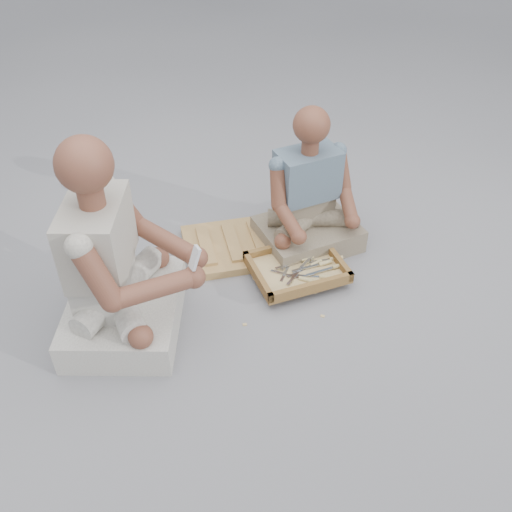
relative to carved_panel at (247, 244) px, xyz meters
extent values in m
plane|color=gray|center=(-0.01, -0.66, -0.02)|extent=(60.00, 60.00, 0.00)
cube|color=#98643A|center=(0.00, 0.00, 0.00)|extent=(0.67, 0.45, 0.04)
cube|color=brown|center=(0.20, -0.30, 0.03)|extent=(0.50, 0.43, 0.01)
cube|color=brown|center=(0.17, -0.13, 0.06)|extent=(0.45, 0.10, 0.05)
cube|color=brown|center=(0.23, -0.47, 0.06)|extent=(0.45, 0.10, 0.05)
cube|color=brown|center=(0.41, -0.27, 0.06)|extent=(0.08, 0.36, 0.05)
cube|color=brown|center=(-0.01, -0.33, 0.06)|extent=(0.08, 0.36, 0.05)
cube|color=tan|center=(0.20, -0.30, 0.04)|extent=(0.44, 0.37, 0.01)
cube|color=silver|center=(0.16, -0.25, 0.06)|extent=(0.11, 0.12, 0.00)
cylinder|color=tan|center=(0.23, -0.17, 0.06)|extent=(0.06, 0.07, 0.02)
cube|color=silver|center=(0.13, -0.32, 0.05)|extent=(0.09, 0.14, 0.00)
cylinder|color=tan|center=(0.19, -0.23, 0.05)|extent=(0.06, 0.07, 0.02)
cube|color=silver|center=(0.17, -0.36, 0.05)|extent=(0.11, 0.12, 0.00)
cylinder|color=tan|center=(0.24, -0.28, 0.05)|extent=(0.06, 0.07, 0.02)
cube|color=silver|center=(0.20, -0.33, 0.05)|extent=(0.14, 0.07, 0.00)
cylinder|color=tan|center=(0.30, -0.29, 0.05)|extent=(0.07, 0.05, 0.02)
cube|color=silver|center=(0.27, -0.27, 0.06)|extent=(0.12, 0.11, 0.00)
cylinder|color=tan|center=(0.35, -0.19, 0.06)|extent=(0.07, 0.06, 0.02)
cube|color=silver|center=(0.16, -0.28, 0.06)|extent=(0.15, 0.05, 0.00)
cylinder|color=tan|center=(0.27, -0.25, 0.06)|extent=(0.07, 0.04, 0.02)
cube|color=silver|center=(0.22, -0.37, 0.05)|extent=(0.15, 0.06, 0.00)
cylinder|color=tan|center=(0.32, -0.40, 0.05)|extent=(0.07, 0.04, 0.02)
cube|color=silver|center=(0.30, -0.36, 0.05)|extent=(0.15, 0.04, 0.00)
cylinder|color=tan|center=(0.41, -0.34, 0.05)|extent=(0.07, 0.04, 0.02)
cube|color=silver|center=(0.13, -0.34, 0.05)|extent=(0.13, 0.10, 0.00)
cylinder|color=tan|center=(0.22, -0.40, 0.05)|extent=(0.07, 0.06, 0.02)
cube|color=silver|center=(0.31, -0.22, 0.05)|extent=(0.06, 0.15, 0.00)
cylinder|color=tan|center=(0.34, -0.12, 0.05)|extent=(0.04, 0.07, 0.02)
cube|color=silver|center=(0.31, -0.27, 0.05)|extent=(0.15, 0.02, 0.00)
cylinder|color=tan|center=(0.42, -0.27, 0.05)|extent=(0.07, 0.02, 0.02)
cube|color=silver|center=(0.24, -0.32, 0.05)|extent=(0.15, 0.04, 0.00)
cylinder|color=tan|center=(0.35, -0.30, 0.05)|extent=(0.07, 0.03, 0.02)
cube|color=tan|center=(-0.12, -0.57, -0.02)|extent=(0.02, 0.02, 0.00)
cube|color=tan|center=(-0.01, -0.26, -0.02)|extent=(0.02, 0.02, 0.00)
cube|color=tan|center=(-0.09, 0.07, -0.02)|extent=(0.02, 0.02, 0.00)
cube|color=tan|center=(0.54, 0.01, -0.02)|extent=(0.02, 0.02, 0.00)
cube|color=tan|center=(0.24, -0.22, -0.02)|extent=(0.02, 0.02, 0.00)
cube|color=tan|center=(0.43, -0.30, -0.02)|extent=(0.02, 0.02, 0.00)
cube|color=tan|center=(-0.12, -0.14, -0.02)|extent=(0.02, 0.02, 0.00)
cube|color=tan|center=(0.19, -0.15, -0.02)|extent=(0.02, 0.02, 0.00)
cube|color=tan|center=(0.25, -0.59, -0.02)|extent=(0.02, 0.02, 0.00)
cube|color=tan|center=(-0.11, -0.17, -0.02)|extent=(0.02, 0.02, 0.00)
cube|color=tan|center=(0.53, 0.07, -0.02)|extent=(0.02, 0.02, 0.00)
cube|color=tan|center=(0.29, -0.04, -0.02)|extent=(0.02, 0.02, 0.00)
cube|color=tan|center=(0.26, -0.43, -0.02)|extent=(0.02, 0.02, 0.00)
cube|color=tan|center=(0.03, 0.05, -0.02)|extent=(0.02, 0.02, 0.00)
cube|color=beige|center=(-0.66, -0.45, 0.06)|extent=(0.62, 0.71, 0.16)
cube|color=beige|center=(-0.72, -0.43, 0.23)|extent=(0.28, 0.38, 0.19)
cube|color=beige|center=(-0.71, -0.44, 0.49)|extent=(0.31, 0.43, 0.32)
sphere|color=brown|center=(-0.70, -0.44, 0.83)|extent=(0.22, 0.22, 0.22)
sphere|color=brown|center=(-0.31, -0.46, 0.33)|extent=(0.10, 0.10, 0.10)
sphere|color=brown|center=(-0.34, -0.59, 0.33)|extent=(0.10, 0.10, 0.10)
cube|color=gray|center=(0.33, -0.03, 0.04)|extent=(0.58, 0.50, 0.13)
cube|color=gray|center=(0.32, 0.02, 0.19)|extent=(0.31, 0.23, 0.16)
cube|color=slate|center=(0.32, 0.01, 0.40)|extent=(0.35, 0.26, 0.26)
sphere|color=brown|center=(0.33, 0.00, 0.68)|extent=(0.18, 0.18, 0.18)
sphere|color=brown|center=(0.52, -0.17, 0.20)|extent=(0.08, 0.08, 0.08)
sphere|color=brown|center=(0.22, -0.24, 0.20)|extent=(0.08, 0.08, 0.08)
cube|color=silver|center=(-0.33, -0.59, 0.43)|extent=(0.06, 0.06, 0.10)
cube|color=black|center=(-0.33, -0.59, 0.44)|extent=(0.02, 0.04, 0.03)
camera|label=1|loc=(-0.46, -2.40, 1.91)|focal=40.00mm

